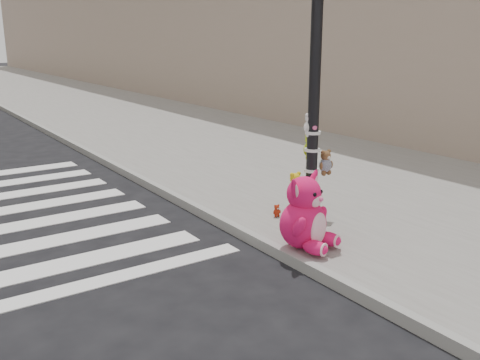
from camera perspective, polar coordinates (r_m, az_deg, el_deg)
ground at (r=5.30m, az=-1.25°, el=-16.23°), size 120.00×120.00×0.00m
sidewalk_near at (r=15.92m, az=-5.70°, el=5.27°), size 7.00×80.00×0.14m
curb_edge at (r=14.63m, az=-17.68°, el=3.76°), size 0.12×80.00×0.15m
signal_pole at (r=7.63m, az=7.81°, el=7.56°), size 0.68×0.49×4.00m
pink_bunny at (r=6.80m, az=6.99°, el=-4.01°), size 0.81×0.88×1.00m
red_teddy at (r=8.02m, az=3.94°, el=-3.28°), size 0.14×0.11×0.19m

